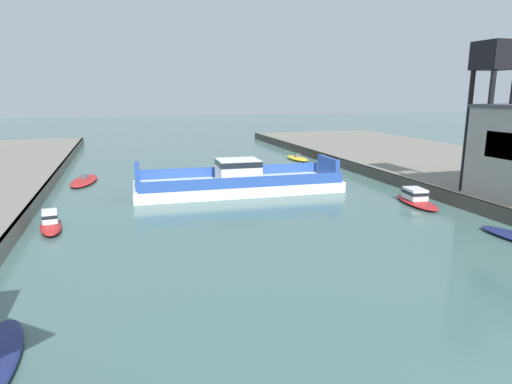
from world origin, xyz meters
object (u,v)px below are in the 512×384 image
(moored_boat_far_left, at_px, (297,158))
(crane_tower, at_px, (493,78))
(chain_ferry, at_px, (238,182))
(moored_boat_near_left, at_px, (50,223))
(moored_boat_mid_right, at_px, (416,198))
(moored_boat_mid_left, at_px, (84,181))

(moored_boat_far_left, distance_m, crane_tower, 34.46)
(chain_ferry, xyz_separation_m, crane_tower, (20.18, -12.47, 10.62))
(moored_boat_near_left, relative_size, moored_boat_mid_right, 0.75)
(moored_boat_near_left, height_order, crane_tower, crane_tower)
(moored_boat_far_left, bearing_deg, moored_boat_mid_left, -162.80)
(moored_boat_near_left, bearing_deg, moored_boat_mid_left, 86.70)
(chain_ferry, xyz_separation_m, moored_boat_far_left, (14.71, 19.57, -0.81))
(moored_boat_mid_right, height_order, moored_boat_far_left, moored_boat_mid_right)
(crane_tower, bearing_deg, chain_ferry, 148.28)
(moored_boat_far_left, height_order, crane_tower, crane_tower)
(moored_boat_near_left, relative_size, moored_boat_mid_left, 0.60)
(chain_ferry, xyz_separation_m, moored_boat_mid_left, (-16.24, 9.98, -0.84))
(chain_ferry, xyz_separation_m, moored_boat_near_left, (-17.34, -9.09, -0.51))
(moored_boat_mid_left, xyz_separation_m, moored_boat_far_left, (30.96, 9.59, 0.03))
(moored_boat_mid_left, distance_m, moored_boat_far_left, 32.41)
(chain_ferry, bearing_deg, moored_boat_mid_left, 148.42)
(moored_boat_near_left, distance_m, crane_tower, 39.28)
(moored_boat_mid_left, relative_size, moored_boat_far_left, 1.28)
(moored_boat_near_left, relative_size, crane_tower, 0.37)
(moored_boat_mid_left, height_order, moored_boat_mid_right, moored_boat_mid_right)
(moored_boat_mid_left, relative_size, moored_boat_mid_right, 1.24)
(chain_ferry, relative_size, moored_boat_near_left, 4.41)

